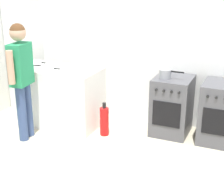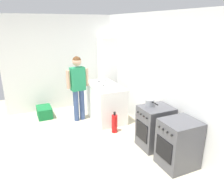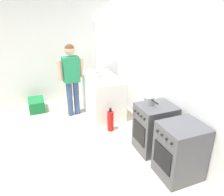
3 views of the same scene
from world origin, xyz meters
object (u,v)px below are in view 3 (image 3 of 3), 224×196
Objects in this scene: pot at (149,100)px; larder_cabinet at (107,61)px; oven_right at (180,151)px; oven_left at (154,128)px; knife_utility at (104,72)px; recycling_crate_lower at (37,105)px; person at (71,74)px; knife_paring at (97,72)px; fire_extinguisher at (110,121)px; knife_chef at (101,78)px.

larder_cabinet is (-2.55, 0.19, 0.08)m from pot.
oven_right is 3.40m from larder_cabinet.
knife_utility is at bearing -174.36° from oven_left.
oven_left reaches higher than recycling_crate_lower.
oven_left is 2.41× the size of pot.
person reaches higher than recycling_crate_lower.
knife_paring reaches higher than oven_right.
pot is 0.22× the size of person.
knife_utility is (-2.02, -0.20, 0.48)m from oven_left.
oven_left is at bearing 28.78° from fire_extinguisher.
person is (0.17, -0.65, 0.07)m from knife_paring.
recycling_crate_lower is (-0.55, -0.80, -0.84)m from person.
larder_cabinet is at bearing 161.95° from fire_extinguisher.
person is at bearing -78.81° from knife_utility.
knife_utility is 0.16m from knife_paring.
larder_cabinet is (-1.07, 0.53, 0.10)m from knife_chef.
knife_paring is at bearing -172.43° from oven_right.
larder_cabinet is (-2.65, 0.10, 0.57)m from oven_left.
oven_right is at bearing 21.63° from person.
person is at bearing -151.42° from oven_left.
recycling_crate_lower is at bearing -103.62° from knife_utility.
knife_paring reaches higher than fire_extinguisher.
pot is 1.13× the size of knife_chef.
knife_chef is at bearing -169.39° from oven_right.
pot is at bearing -4.16° from larder_cabinet.
larder_cabinet is at bearing 177.79° from oven_left.
larder_cabinet is (-1.78, 0.58, 0.78)m from fire_extinguisher.
oven_left reaches higher than fire_extinguisher.
knife_chef and knife_paring have the same top height.
larder_cabinet reaches higher than knife_paring.
larder_cabinet is at bearing 175.84° from pot.
oven_right is (0.70, 0.00, 0.00)m from oven_left.
pot is 1.11m from fire_extinguisher.
oven_right is 3.61m from recycling_crate_lower.
larder_cabinet reaches higher than recycling_crate_lower.
larder_cabinet is at bearing 143.10° from knife_paring.
larder_cabinet reaches higher than knife_utility.
oven_left is at bearing 28.58° from person.
oven_right is at bearing 16.98° from fire_extinguisher.
knife_paring is (-0.01, -0.16, 0.00)m from knife_utility.
person is at bearing -158.37° from oven_right.
oven_right is at bearing -1.75° from larder_cabinet.
oven_left is at bearing 15.09° from knife_chef.
fire_extinguisher is at bearing -13.57° from knife_utility.
recycling_crate_lower is (-0.38, -1.45, -0.77)m from knife_paring.
fire_extinguisher is (-0.87, -0.48, -0.21)m from oven_left.
recycling_crate_lower is at bearing -143.04° from oven_left.
knife_paring is (-2.73, -0.36, 0.48)m from oven_right.
knife_chef is (-2.28, -0.43, 0.48)m from oven_right.
pot is at bearing 36.89° from recycling_crate_lower.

